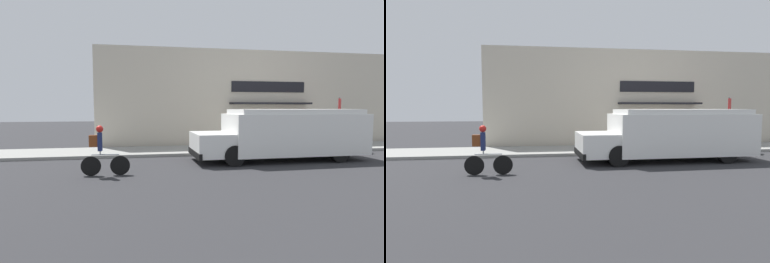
% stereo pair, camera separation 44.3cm
% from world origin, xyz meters
% --- Properties ---
extents(ground_plane, '(70.00, 70.00, 0.00)m').
position_xyz_m(ground_plane, '(0.00, 0.00, 0.00)').
color(ground_plane, '#2B2B2D').
extents(sidewalk, '(28.00, 2.74, 0.13)m').
position_xyz_m(sidewalk, '(0.00, 1.37, 0.07)').
color(sidewalk, gray).
rests_on(sidewalk, ground_plane).
extents(storefront, '(17.32, 0.94, 5.27)m').
position_xyz_m(storefront, '(0.02, 3.10, 2.63)').
color(storefront, beige).
rests_on(storefront, ground_plane).
extents(school_bus, '(6.95, 2.66, 2.05)m').
position_xyz_m(school_bus, '(-0.60, -1.53, 1.08)').
color(school_bus, white).
rests_on(school_bus, ground_plane).
extents(cyclist, '(1.50, 0.22, 1.57)m').
position_xyz_m(cyclist, '(-7.59, -3.19, 0.79)').
color(cyclist, black).
rests_on(cyclist, ground_plane).
extents(stop_sign_post, '(0.45, 0.45, 2.48)m').
position_xyz_m(stop_sign_post, '(3.24, 0.43, 1.79)').
color(stop_sign_post, slate).
rests_on(stop_sign_post, sidewalk).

